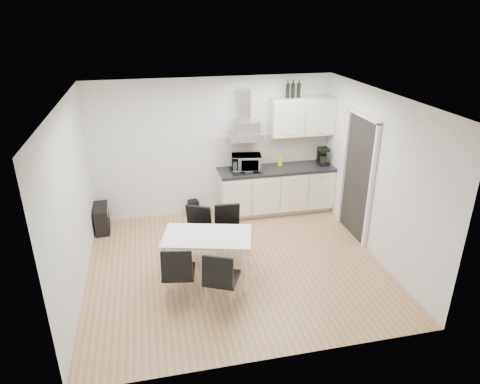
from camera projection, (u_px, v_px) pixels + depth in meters
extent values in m
plane|color=tan|center=(236.00, 265.00, 6.71)|extent=(4.50, 4.50, 0.00)
cube|color=silver|center=(213.00, 148.00, 7.98)|extent=(4.50, 0.10, 2.60)
cube|color=silver|center=(275.00, 263.00, 4.40)|extent=(4.50, 0.10, 2.60)
cube|color=silver|center=(72.00, 203.00, 5.75)|extent=(0.10, 4.00, 2.60)
cube|color=silver|center=(377.00, 176.00, 6.64)|extent=(0.10, 4.00, 2.60)
plane|color=white|center=(235.00, 99.00, 5.67)|extent=(4.50, 4.50, 0.00)
cube|color=white|center=(357.00, 179.00, 7.22)|extent=(0.08, 1.04, 2.10)
cube|color=beige|center=(274.00, 208.00, 8.47)|extent=(2.16, 0.52, 0.10)
cube|color=beige|center=(276.00, 189.00, 8.27)|extent=(2.20, 0.60, 0.76)
cube|color=black|center=(276.00, 169.00, 8.09)|extent=(2.22, 0.64, 0.04)
cube|color=beige|center=(272.00, 149.00, 8.23)|extent=(2.20, 0.02, 0.58)
cube|color=beige|center=(302.00, 116.00, 7.93)|extent=(1.20, 0.35, 0.70)
cube|color=silver|center=(245.00, 131.00, 7.75)|extent=(0.60, 0.46, 0.30)
cube|color=silver|center=(243.00, 105.00, 7.67)|extent=(0.22, 0.20, 0.55)
imported|color=silver|center=(246.00, 161.00, 7.88)|extent=(0.58, 0.39, 0.37)
cube|color=yellow|center=(280.00, 161.00, 8.17)|extent=(0.08, 0.04, 0.18)
cylinder|color=brown|center=(324.00, 162.00, 8.21)|extent=(0.04, 0.04, 0.11)
cylinder|color=#4C6626|center=(326.00, 162.00, 8.22)|extent=(0.04, 0.04, 0.11)
cylinder|color=black|center=(288.00, 89.00, 7.67)|extent=(0.07, 0.07, 0.32)
cylinder|color=black|center=(293.00, 89.00, 7.69)|extent=(0.07, 0.07, 0.32)
cylinder|color=black|center=(299.00, 89.00, 7.71)|extent=(0.07, 0.07, 0.32)
cube|color=white|center=(207.00, 236.00, 6.05)|extent=(1.38, 1.00, 0.03)
cube|color=white|center=(165.00, 270.00, 5.94)|extent=(0.06, 0.06, 0.72)
cube|color=white|center=(247.00, 272.00, 5.90)|extent=(0.06, 0.06, 0.72)
cube|color=white|center=(173.00, 247.00, 6.50)|extent=(0.06, 0.06, 0.72)
cube|color=white|center=(248.00, 249.00, 6.46)|extent=(0.06, 0.06, 0.72)
cube|color=black|center=(102.00, 218.00, 7.66)|extent=(0.27, 0.58, 0.47)
cube|color=gold|center=(108.00, 209.00, 7.61)|extent=(0.04, 0.51, 0.08)
cube|color=black|center=(193.00, 208.00, 8.26)|extent=(0.21, 0.20, 0.30)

